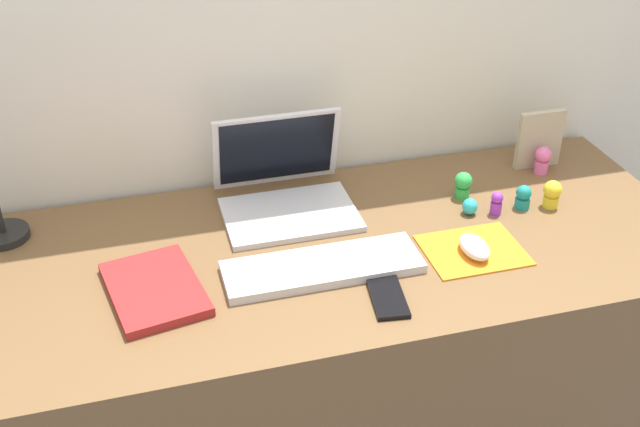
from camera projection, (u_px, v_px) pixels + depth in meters
name	position (u px, v px, depth m)	size (l,w,h in m)	color
back_wall	(288.00, 130.00, 1.93)	(2.84, 0.05, 1.69)	silver
desk	(328.00, 374.00, 1.88)	(1.64, 0.66, 0.74)	brown
laptop	(284.00, 185.00, 1.80)	(0.30, 0.26, 0.21)	silver
keyboard	(323.00, 267.00, 1.60)	(0.41, 0.13, 0.02)	silver
mousepad	(473.00, 250.00, 1.67)	(0.21, 0.17, 0.00)	orange
mouse	(475.00, 247.00, 1.65)	(0.06, 0.10, 0.03)	silver
cell_phone	(388.00, 298.00, 1.53)	(0.06, 0.13, 0.01)	black
notebook_pad	(155.00, 289.00, 1.54)	(0.17, 0.24, 0.02)	maroon
picture_frame	(539.00, 139.00, 1.95)	(0.12, 0.02, 0.15)	#B2A58C
toy_figurine_purple	(497.00, 203.00, 1.78)	(0.03, 0.03, 0.06)	purple
toy_figurine_yellow	(552.00, 193.00, 1.81)	(0.04, 0.04, 0.07)	yellow
toy_figurine_cyan	(470.00, 206.00, 1.79)	(0.04, 0.04, 0.04)	#28B7CC
toy_figurine_teal	(523.00, 197.00, 1.81)	(0.04, 0.04, 0.06)	teal
toy_figurine_pink	(543.00, 159.00, 1.94)	(0.04, 0.04, 0.07)	pink
toy_figurine_green	(463.00, 184.00, 1.84)	(0.04, 0.04, 0.07)	green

